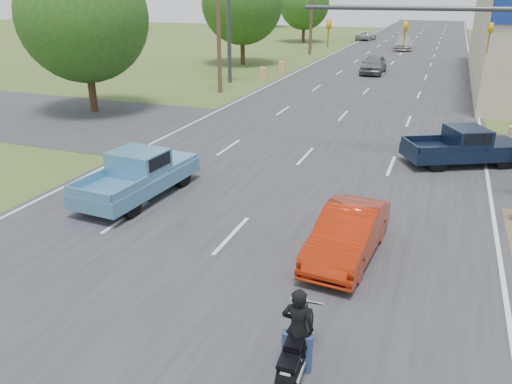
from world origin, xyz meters
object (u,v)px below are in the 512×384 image
at_px(motorcycle, 296,350).
at_px(navy_pickup, 466,146).
at_px(red_convertible, 347,234).
at_px(rider, 297,333).
at_px(blue_pickup, 140,173).
at_px(distant_car_white, 366,36).
at_px(distant_car_grey, 374,65).
at_px(distant_car_silver, 403,43).

bearing_deg(motorcycle, navy_pickup, 75.51).
relative_size(red_convertible, rider, 2.44).
bearing_deg(navy_pickup, blue_pickup, -81.56).
distance_m(blue_pickup, distant_car_white, 62.41).
distance_m(distant_car_grey, distant_car_silver, 20.38).
bearing_deg(navy_pickup, distant_car_white, 165.70).
distance_m(navy_pickup, distant_car_silver, 43.97).
distance_m(rider, navy_pickup, 14.26).
xyz_separation_m(distant_car_grey, distant_car_white, (-5.73, 31.68, -0.15)).
bearing_deg(motorcycle, distant_car_grey, 93.96).
xyz_separation_m(navy_pickup, distant_car_grey, (-7.11, 23.10, 0.00)).
height_order(motorcycle, distant_car_grey, distant_car_grey).
height_order(blue_pickup, distant_car_white, blue_pickup).
distance_m(rider, distant_car_silver, 57.52).
height_order(motorcycle, distant_car_white, distant_car_white).
relative_size(navy_pickup, distant_car_white, 1.10).
bearing_deg(distant_car_silver, red_convertible, -92.00).
xyz_separation_m(red_convertible, navy_pickup, (2.99, 9.34, 0.11)).
height_order(motorcycle, distant_car_silver, distant_car_silver).
bearing_deg(distant_car_silver, rider, -92.33).
bearing_deg(rider, navy_pickup, -104.54).
bearing_deg(distant_car_white, navy_pickup, 111.11).
xyz_separation_m(red_convertible, distant_car_white, (-9.85, 64.12, -0.04)).
distance_m(blue_pickup, distant_car_grey, 30.87).
bearing_deg(navy_pickup, motorcycle, -39.62).
distance_m(navy_pickup, distant_car_white, 56.27).
height_order(red_convertible, distant_car_white, red_convertible).
height_order(motorcycle, navy_pickup, navy_pickup).
relative_size(red_convertible, navy_pickup, 0.82).
relative_size(navy_pickup, distant_car_silver, 0.92).
distance_m(navy_pickup, distant_car_grey, 24.17).
bearing_deg(red_convertible, blue_pickup, 171.42).
bearing_deg(blue_pickup, rider, -36.37).
bearing_deg(distant_car_silver, distant_car_grey, -97.33).
xyz_separation_m(motorcycle, distant_car_grey, (-4.10, 37.09, 0.30)).
height_order(rider, distant_car_white, rider).
height_order(navy_pickup, distant_car_white, navy_pickup).
bearing_deg(navy_pickup, distant_car_silver, 161.15).
distance_m(motorcycle, distant_car_silver, 57.57).
xyz_separation_m(motorcycle, rider, (-0.00, 0.05, 0.35)).
distance_m(rider, distant_car_white, 69.42).
relative_size(rider, blue_pickup, 0.33).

